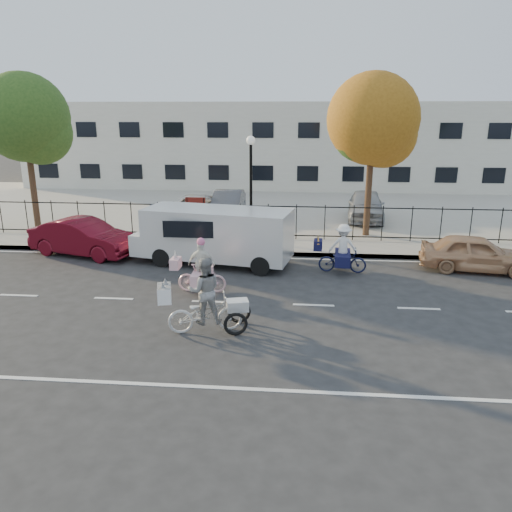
# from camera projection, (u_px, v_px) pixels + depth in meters

# --- Properties ---
(ground) EXTENTS (120.00, 120.00, 0.00)m
(ground) POSITION_uv_depth(u_px,v_px,m) (212.00, 302.00, 14.78)
(ground) COLOR #333334
(road_markings) EXTENTS (60.00, 9.52, 0.01)m
(road_markings) POSITION_uv_depth(u_px,v_px,m) (212.00, 302.00, 14.78)
(road_markings) COLOR silver
(road_markings) RESTS_ON ground
(curb) EXTENTS (60.00, 0.10, 0.15)m
(curb) POSITION_uv_depth(u_px,v_px,m) (234.00, 253.00, 19.59)
(curb) COLOR #A8A399
(curb) RESTS_ON ground
(sidewalk) EXTENTS (60.00, 2.20, 0.15)m
(sidewalk) POSITION_uv_depth(u_px,v_px,m) (237.00, 246.00, 20.59)
(sidewalk) COLOR #A8A399
(sidewalk) RESTS_ON ground
(parking_lot) EXTENTS (60.00, 15.60, 0.15)m
(parking_lot) POSITION_uv_depth(u_px,v_px,m) (256.00, 206.00, 29.10)
(parking_lot) COLOR #A8A399
(parking_lot) RESTS_ON ground
(iron_fence) EXTENTS (58.00, 0.06, 1.50)m
(iron_fence) POSITION_uv_depth(u_px,v_px,m) (240.00, 221.00, 21.41)
(iron_fence) COLOR black
(iron_fence) RESTS_ON sidewalk
(building) EXTENTS (34.00, 10.00, 6.00)m
(building) POSITION_uv_depth(u_px,v_px,m) (268.00, 144.00, 37.84)
(building) COLOR silver
(building) RESTS_ON ground
(lamppost) EXTENTS (0.36, 0.36, 4.33)m
(lamppost) POSITION_uv_depth(u_px,v_px,m) (251.00, 170.00, 20.37)
(lamppost) COLOR black
(lamppost) RESTS_ON sidewalk
(street_sign) EXTENTS (0.85, 0.06, 1.80)m
(street_sign) POSITION_uv_depth(u_px,v_px,m) (196.00, 210.00, 21.04)
(street_sign) COLOR black
(street_sign) RESTS_ON sidewalk
(zebra_trike) EXTENTS (2.31, 1.31, 1.98)m
(zebra_trike) POSITION_uv_depth(u_px,v_px,m) (205.00, 304.00, 12.61)
(zebra_trike) COLOR silver
(zebra_trike) RESTS_ON ground
(unicorn_bike) EXTENTS (1.72, 1.20, 1.75)m
(unicorn_bike) POSITION_uv_depth(u_px,v_px,m) (201.00, 272.00, 15.41)
(unicorn_bike) COLOR #FFC2CB
(unicorn_bike) RESTS_ON ground
(bull_bike) EXTENTS (1.86, 1.28, 1.72)m
(bull_bike) POSITION_uv_depth(u_px,v_px,m) (342.00, 253.00, 17.31)
(bull_bike) COLOR #101538
(bull_bike) RESTS_ON ground
(white_van) EXTENTS (6.07, 2.90, 2.05)m
(white_van) POSITION_uv_depth(u_px,v_px,m) (215.00, 234.00, 18.14)
(white_van) COLOR white
(white_van) RESTS_ON ground
(red_sedan) EXTENTS (4.56, 2.68, 1.42)m
(red_sedan) POSITION_uv_depth(u_px,v_px,m) (84.00, 237.00, 19.38)
(red_sedan) COLOR #5C0A17
(red_sedan) RESTS_ON ground
(gold_sedan) EXTENTS (3.95, 2.06, 1.28)m
(gold_sedan) POSITION_uv_depth(u_px,v_px,m) (476.00, 253.00, 17.50)
(gold_sedan) COLOR tan
(gold_sedan) RESTS_ON ground
(pedestrian) EXTENTS (0.67, 0.65, 1.56)m
(pedestrian) POSITION_uv_depth(u_px,v_px,m) (153.00, 222.00, 20.97)
(pedestrian) COLOR black
(pedestrian) RESTS_ON sidewalk
(lot_car_b) EXTENTS (2.48, 4.78, 1.29)m
(lot_car_b) POSITION_uv_depth(u_px,v_px,m) (193.00, 209.00, 24.39)
(lot_car_b) COLOR silver
(lot_car_b) RESTS_ON parking_lot
(lot_car_c) EXTENTS (1.43, 4.10, 1.35)m
(lot_car_c) POSITION_uv_depth(u_px,v_px,m) (228.00, 204.00, 25.55)
(lot_car_c) COLOR #4E5056
(lot_car_c) RESTS_ON parking_lot
(lot_car_d) EXTENTS (2.13, 4.44, 1.46)m
(lot_car_d) POSITION_uv_depth(u_px,v_px,m) (366.00, 205.00, 24.98)
(lot_car_d) COLOR #A0A2A7
(lot_car_d) RESTS_ON parking_lot
(tree_west) EXTENTS (3.87, 3.87, 7.10)m
(tree_west) POSITION_uv_depth(u_px,v_px,m) (29.00, 122.00, 21.84)
(tree_west) COLOR #442D1D
(tree_west) RESTS_ON ground
(tree_mid) EXTENTS (3.84, 3.84, 7.04)m
(tree_mid) POSITION_uv_depth(u_px,v_px,m) (376.00, 124.00, 20.81)
(tree_mid) COLOR #442D1D
(tree_mid) RESTS_ON ground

